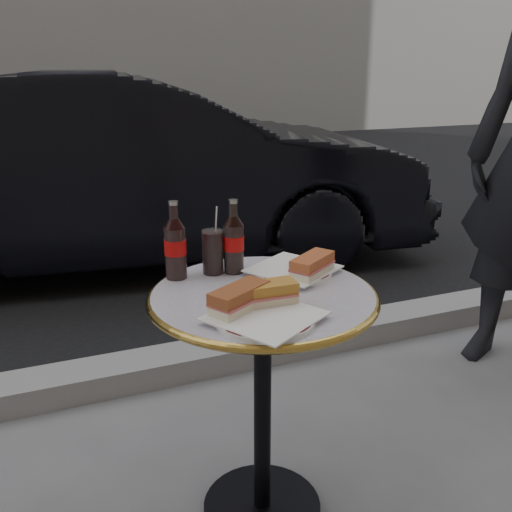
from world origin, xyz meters
name	(u,v)px	position (x,y,z in m)	size (l,w,h in m)	color
ground	(262,511)	(0.00, 0.00, 0.00)	(80.00, 80.00, 0.00)	slate
asphalt_road	(85,191)	(0.00, 5.00, 0.00)	(40.00, 8.00, 0.00)	black
curb	(185,363)	(0.00, 0.90, 0.05)	(40.00, 0.20, 0.12)	gray
bistro_table	(262,409)	(0.00, 0.00, 0.37)	(0.62, 0.62, 0.73)	#BAB2C4
plate_left	(265,319)	(-0.07, -0.17, 0.74)	(0.24, 0.24, 0.01)	white
plate_right	(293,271)	(0.14, 0.10, 0.74)	(0.23, 0.23, 0.01)	white
sandwich_left_a	(239,299)	(-0.11, -0.11, 0.77)	(0.16, 0.08, 0.06)	brown
sandwich_left_b	(266,294)	(-0.04, -0.10, 0.77)	(0.15, 0.07, 0.05)	#B77B2E
sandwich_right	(312,266)	(0.17, 0.04, 0.77)	(0.15, 0.07, 0.05)	#AD532C
cola_bottle_left	(175,240)	(-0.19, 0.19, 0.85)	(0.06, 0.06, 0.23)	black
cola_bottle_right	(234,236)	(-0.02, 0.18, 0.84)	(0.06, 0.06, 0.22)	black
cola_glass	(213,252)	(-0.08, 0.19, 0.80)	(0.06, 0.06, 0.13)	black
parked_car	(135,171)	(0.12, 2.51, 0.63)	(3.85, 1.34, 1.27)	black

